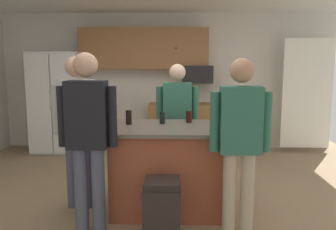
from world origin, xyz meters
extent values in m
plane|color=#937A5B|center=(0.00, 0.00, 0.00)|extent=(7.04, 7.04, 0.00)
cube|color=silver|center=(0.00, 2.80, 1.30)|extent=(6.40, 0.10, 2.60)
cube|color=white|center=(2.60, 2.40, 1.10)|extent=(0.90, 0.06, 2.00)
cube|color=#936038|center=(-0.40, 2.60, 1.92)|extent=(2.40, 0.35, 0.75)
sphere|color=#4C3823|center=(0.20, 2.41, 1.93)|extent=(0.04, 0.04, 0.04)
cube|color=#936038|center=(0.60, 2.48, 0.45)|extent=(1.80, 0.60, 0.90)
sphere|color=#4C3823|center=(1.05, 2.17, 0.45)|extent=(0.04, 0.04, 0.04)
cube|color=white|center=(-2.00, 2.40, 0.93)|extent=(0.92, 0.70, 1.86)
cube|color=white|center=(-2.23, 2.03, 0.93)|extent=(0.43, 0.04, 1.78)
cube|color=white|center=(-1.77, 2.03, 0.93)|extent=(0.43, 0.04, 1.78)
cylinder|color=#B2B2B7|center=(-2.00, 2.00, 1.02)|extent=(0.02, 0.02, 0.35)
cube|color=black|center=(0.60, 2.50, 1.45)|extent=(0.56, 0.40, 0.32)
cube|color=#9E4C33|center=(0.13, -0.22, 0.46)|extent=(1.19, 0.80, 0.93)
cube|color=#60564C|center=(0.13, -0.22, 0.95)|extent=(1.33, 0.94, 0.04)
cylinder|color=tan|center=(0.75, -0.82, 0.42)|extent=(0.13, 0.13, 0.83)
cylinder|color=tan|center=(0.92, -0.82, 0.42)|extent=(0.13, 0.13, 0.83)
cube|color=#2D6651|center=(0.83, -0.82, 1.14)|extent=(0.38, 0.22, 0.62)
sphere|color=tan|center=(0.83, -0.82, 1.60)|extent=(0.23, 0.23, 0.23)
cylinder|color=#2D6651|center=(0.59, -0.82, 1.12)|extent=(0.09, 0.09, 0.56)
cylinder|color=#2D6651|center=(1.07, -0.82, 1.12)|extent=(0.09, 0.09, 0.56)
cylinder|color=#4C5166|center=(-0.70, -0.78, 0.43)|extent=(0.13, 0.13, 0.86)
cylinder|color=#4C5166|center=(-0.53, -0.78, 0.43)|extent=(0.13, 0.13, 0.86)
cube|color=black|center=(-0.61, -0.78, 1.18)|extent=(0.38, 0.22, 0.64)
sphere|color=tan|center=(-0.61, -0.78, 1.65)|extent=(0.23, 0.23, 0.23)
cylinder|color=black|center=(-0.85, -0.78, 1.16)|extent=(0.09, 0.09, 0.58)
cylinder|color=black|center=(-0.37, -0.78, 1.16)|extent=(0.09, 0.09, 0.58)
cylinder|color=#4C5166|center=(-0.97, -0.19, 0.42)|extent=(0.13, 0.13, 0.85)
cylinder|color=#4C5166|center=(-0.80, -0.19, 0.42)|extent=(0.13, 0.13, 0.85)
cube|color=#B7B7B2|center=(-0.88, -0.19, 1.16)|extent=(0.38, 0.22, 0.63)
sphere|color=tan|center=(-0.88, -0.19, 1.62)|extent=(0.23, 0.23, 0.23)
cylinder|color=#B7B7B2|center=(-1.12, -0.19, 1.14)|extent=(0.09, 0.09, 0.57)
cylinder|color=#B7B7B2|center=(-0.64, -0.19, 1.14)|extent=(0.09, 0.09, 0.57)
cylinder|color=#383842|center=(0.15, 0.59, 0.40)|extent=(0.13, 0.13, 0.80)
cylinder|color=#383842|center=(0.32, 0.59, 0.40)|extent=(0.13, 0.13, 0.80)
cube|color=#2D6651|center=(0.24, 0.59, 1.10)|extent=(0.38, 0.22, 0.60)
sphere|color=beige|center=(0.24, 0.59, 1.54)|extent=(0.22, 0.22, 0.22)
cylinder|color=#2D6651|center=(0.00, 0.59, 1.08)|extent=(0.09, 0.09, 0.54)
cylinder|color=#2D6651|center=(0.48, 0.59, 1.08)|extent=(0.09, 0.09, 0.54)
cylinder|color=black|center=(0.07, -0.06, 1.04)|extent=(0.06, 0.06, 0.13)
cylinder|color=black|center=(-0.31, -0.12, 1.05)|extent=(0.07, 0.07, 0.16)
cylinder|color=black|center=(0.38, 0.03, 1.04)|extent=(0.07, 0.07, 0.14)
cube|color=black|center=(0.11, -0.97, 0.28)|extent=(0.34, 0.34, 0.55)
cube|color=black|center=(0.11, -0.97, 0.58)|extent=(0.32, 0.32, 0.06)
camera|label=1|loc=(0.26, -4.02, 1.67)|focal=37.21mm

